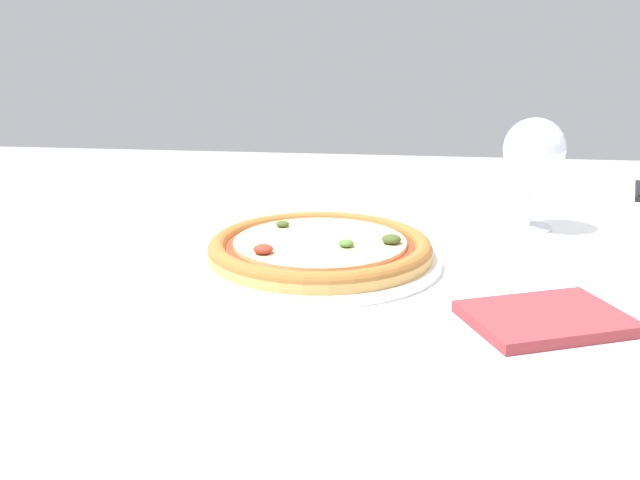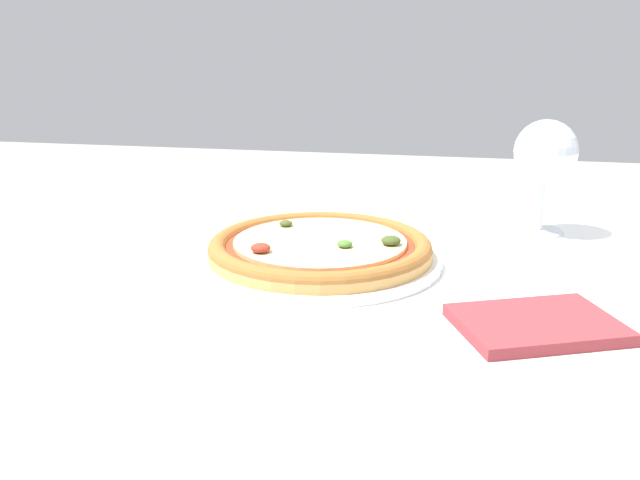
% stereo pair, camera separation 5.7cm
% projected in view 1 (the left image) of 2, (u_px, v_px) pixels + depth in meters
% --- Properties ---
extents(dining_table, '(1.46, 1.18, 0.75)m').
position_uv_depth(dining_table, '(291.00, 310.00, 0.92)').
color(dining_table, brown).
rests_on(dining_table, ground_plane).
extents(pizza_plate, '(0.30, 0.30, 0.04)m').
position_uv_depth(pizza_plate, '(320.00, 250.00, 0.88)').
color(pizza_plate, white).
rests_on(pizza_plate, dining_table).
extents(wine_glass_far_left, '(0.09, 0.09, 0.16)m').
position_uv_depth(wine_glass_far_left, '(534.00, 151.00, 1.00)').
color(wine_glass_far_left, silver).
rests_on(wine_glass_far_left, dining_table).
extents(napkin_folded, '(0.18, 0.16, 0.01)m').
position_uv_depth(napkin_folded, '(546.00, 318.00, 0.70)').
color(napkin_folded, '#933338').
rests_on(napkin_folded, dining_table).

